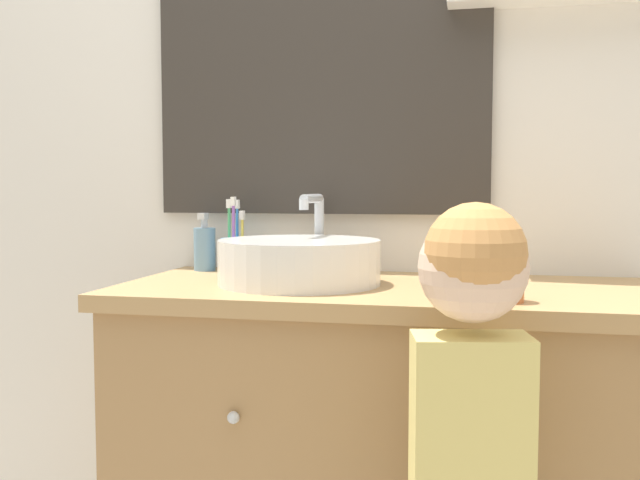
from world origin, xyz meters
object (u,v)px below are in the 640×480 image
Objects in this scene: sink_basin at (300,260)px; soap_dispenser at (205,248)px; child_figure at (471,439)px; drinking_cup at (506,278)px; toothbrush_holder at (235,252)px.

sink_basin is 0.36m from soap_dispenser.
soap_dispenser is 0.15× the size of child_figure.
drinking_cup is at bearing -20.37° from sink_basin.
sink_basin is 0.59m from child_figure.
toothbrush_holder is 0.85m from child_figure.
child_figure is (0.67, -0.59, -0.24)m from soap_dispenser.
drinking_cup is at bearing -27.73° from toothbrush_holder.
toothbrush_holder is 0.19× the size of child_figure.
child_figure reaches higher than soap_dispenser.
child_figure is at bearing -46.66° from sink_basin.
sink_basin reaches higher than drinking_cup.
toothbrush_holder reaches higher than drinking_cup.
sink_basin is 0.40× the size of child_figure.
sink_basin is 2.74× the size of soap_dispenser.
sink_basin reaches higher than soap_dispenser.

